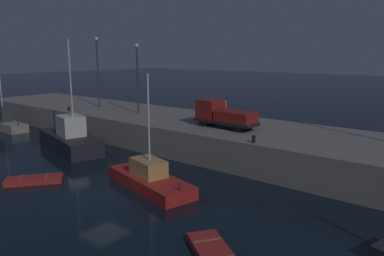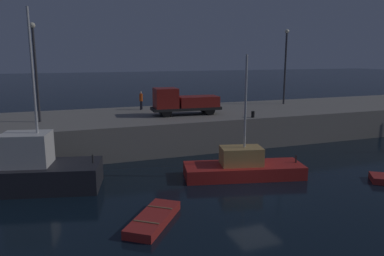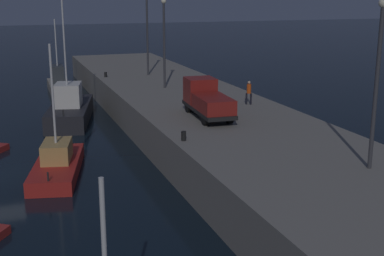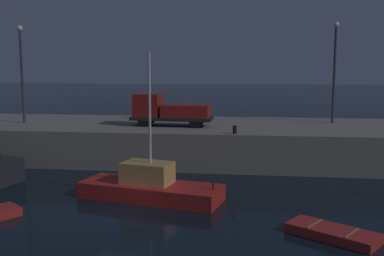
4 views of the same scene
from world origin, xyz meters
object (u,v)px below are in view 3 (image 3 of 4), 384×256
object	(u,v)px
fishing_boat_orange	(70,110)
lamp_post_central	(378,72)
dockworker	(249,91)
fishing_boat_blue	(57,164)
fishing_trawler_green	(58,83)
lamp_post_east	(164,36)
bollard_central	(184,136)
utility_truck	(207,100)
lamp_post_west	(147,25)
bollard_west	(106,75)

from	to	relation	value
fishing_boat_orange	lamp_post_central	xyz separation A→B (m)	(25.28, 10.94, 6.15)
dockworker	lamp_post_central	bearing A→B (deg)	-3.78
fishing_boat_blue	lamp_post_central	size ratio (longest dim) A/B	1.03
fishing_trawler_green	fishing_boat_blue	bearing A→B (deg)	-5.98
fishing_trawler_green	lamp_post_east	bearing A→B (deg)	25.26
fishing_boat_orange	bollard_central	distance (m)	18.35
fishing_boat_orange	utility_truck	xyz separation A→B (m)	(12.65, 7.56, 2.72)
fishing_boat_orange	lamp_post_west	world-z (taller)	lamp_post_west
lamp_post_east	utility_truck	world-z (taller)	lamp_post_east
lamp_post_central	bollard_west	bearing A→B (deg)	-168.49
fishing_boat_blue	fishing_trawler_green	distance (m)	28.70
lamp_post_central	bollard_central	xyz separation A→B (m)	(-7.52, -6.74, -4.32)
dockworker	bollard_central	xyz separation A→B (m)	(7.87, -7.76, -0.73)
lamp_post_east	bollard_central	size ratio (longest dim) A/B	14.03
lamp_post_west	bollard_central	size ratio (longest dim) A/B	15.68
lamp_post_west	lamp_post_central	size ratio (longest dim) A/B	1.08
fishing_boat_orange	bollard_west	world-z (taller)	fishing_boat_orange
lamp_post_east	dockworker	size ratio (longest dim) A/B	4.34
fishing_trawler_green	bollard_central	xyz separation A→B (m)	(32.89, 3.63, 1.97)
fishing_boat_blue	fishing_boat_orange	distance (m)	13.65
lamp_post_east	fishing_trawler_green	bearing A→B (deg)	-154.74
lamp_post_central	bollard_west	size ratio (longest dim) A/B	16.44
fishing_boat_orange	lamp_post_central	bearing A→B (deg)	23.40
fishing_trawler_green	lamp_post_west	distance (m)	13.37
lamp_post_west	utility_truck	distance (m)	19.88
fishing_boat_blue	lamp_post_central	distance (m)	19.03
fishing_boat_blue	fishing_trawler_green	world-z (taller)	fishing_trawler_green
fishing_boat_blue	lamp_post_west	bearing A→B (deg)	151.22
fishing_boat_blue	lamp_post_west	distance (m)	24.12
fishing_trawler_green	bollard_west	size ratio (longest dim) A/B	16.65
lamp_post_west	lamp_post_east	bearing A→B (deg)	-4.21
fishing_boat_blue	dockworker	world-z (taller)	fishing_boat_blue
fishing_boat_blue	bollard_central	distance (m)	8.23
lamp_post_west	dockworker	xyz separation A→B (m)	(16.73, 3.25, -3.93)
fishing_boat_blue	utility_truck	size ratio (longest dim) A/B	1.30
dockworker	lamp_post_west	bearing A→B (deg)	-169.01
fishing_boat_orange	fishing_trawler_green	size ratio (longest dim) A/B	1.31
dockworker	bollard_west	bearing A→B (deg)	-155.71
utility_truck	bollard_central	distance (m)	6.18
utility_truck	bollard_west	world-z (taller)	utility_truck
bollard_west	bollard_central	size ratio (longest dim) A/B	0.88
lamp_post_west	bollard_west	distance (m)	6.37
fishing_boat_blue	bollard_central	xyz separation A→B (m)	(4.34, 6.62, 2.24)
lamp_post_central	dockworker	world-z (taller)	lamp_post_central
fishing_trawler_green	bollard_west	distance (m)	9.31
fishing_boat_blue	lamp_post_central	world-z (taller)	lamp_post_central
dockworker	fishing_boat_blue	bearing A→B (deg)	-76.20
fishing_boat_orange	lamp_post_central	size ratio (longest dim) A/B	1.33
lamp_post_east	lamp_post_central	size ratio (longest dim) A/B	0.97
lamp_post_east	dockworker	distance (m)	10.35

